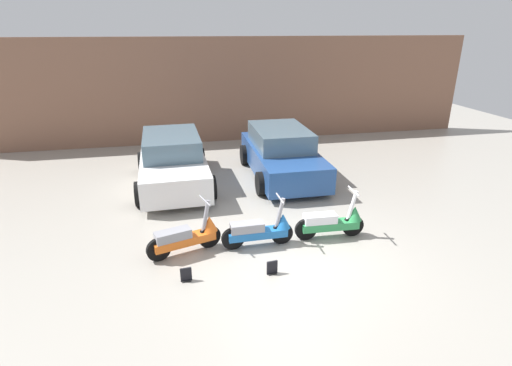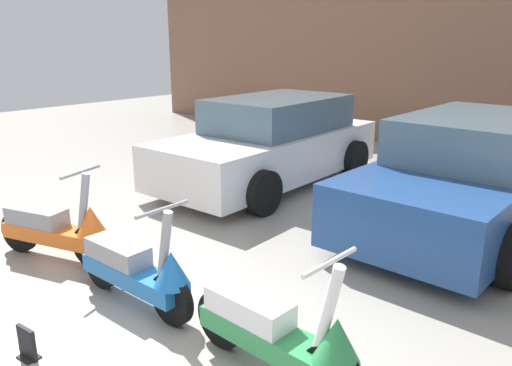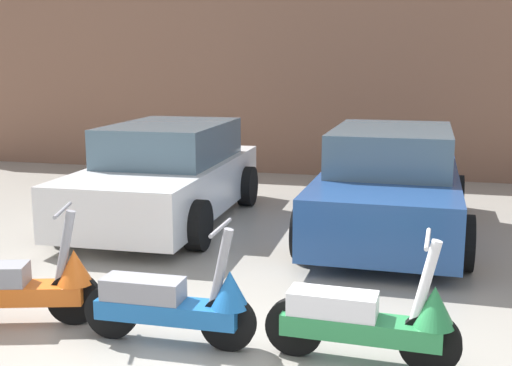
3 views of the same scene
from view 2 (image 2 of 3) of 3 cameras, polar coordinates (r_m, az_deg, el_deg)
The scene contains 8 objects.
ground_plane at distance 4.16m, azimuth -14.60°, elevation -18.48°, with size 28.00×28.00×0.00m, color #9E998E.
wall_back at distance 11.01m, azimuth 26.09°, elevation 12.58°, with size 19.60×0.12×3.87m, color #845B47.
scooter_front_left at distance 5.78m, azimuth -21.72°, elevation -4.78°, with size 1.47×0.72×1.05m.
scooter_front_right at distance 4.59m, azimuth -13.37°, elevation -9.57°, with size 1.48×0.53×1.03m.
scooter_front_center at distance 3.61m, azimuth 2.64°, elevation -16.70°, with size 1.50×0.54×1.05m.
car_rear_left at distance 8.24m, azimuth 1.75°, elevation 4.62°, with size 2.09×4.19×1.41m.
car_rear_center at distance 6.80m, azimuth 23.15°, elevation 0.82°, with size 2.06×4.19×1.42m.
placard_near_right_scooter at distance 4.30m, azimuth -24.68°, elevation -16.45°, with size 0.20×0.14×0.26m.
Camera 2 is at (2.90, -1.85, 2.33)m, focal length 35.00 mm.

